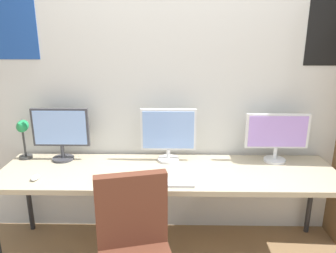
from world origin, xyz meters
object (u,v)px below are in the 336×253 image
desk (168,176)px  computer_mouse (35,177)px  monitor_left (61,131)px  keyboard_main (167,183)px  desk_lamp (21,131)px  monitor_right (277,135)px  monitor_center (168,133)px

desk → computer_mouse: computer_mouse is taller
monitor_left → computer_mouse: (-0.09, -0.39, -0.24)m
desk → monitor_left: (-0.90, 0.21, 0.30)m
monitor_left → keyboard_main: (0.90, -0.44, -0.24)m
desk_lamp → computer_mouse: 0.52m
monitor_left → monitor_right: (1.80, 0.00, -0.02)m
desk_lamp → monitor_center: bearing=-0.2°
monitor_center → computer_mouse: (-0.99, -0.39, -0.23)m
desk → desk_lamp: bearing=170.0°
monitor_left → monitor_right: bearing=0.0°
monitor_right → desk_lamp: monitor_right is taller
desk_lamp → desk: bearing=-10.0°
desk_lamp → keyboard_main: 1.34m
keyboard_main → computer_mouse: bearing=176.7°
keyboard_main → monitor_right: bearing=26.2°
monitor_left → desk_lamp: 0.34m
monitor_right → desk_lamp: size_ratio=1.36×
monitor_left → keyboard_main: monitor_left is taller
desk → desk_lamp: size_ratio=7.00×
keyboard_main → computer_mouse: 0.99m
keyboard_main → desk_lamp: bearing=160.1°
keyboard_main → computer_mouse: (-0.99, 0.06, 0.01)m
monitor_center → keyboard_main: 0.50m
monitor_left → desk_lamp: bearing=179.1°
monitor_right → keyboard_main: monitor_right is taller
desk → monitor_center: (0.00, 0.21, 0.29)m
monitor_center → monitor_right: (0.90, -0.00, -0.01)m
monitor_center → monitor_right: bearing=-0.0°
monitor_center → desk_lamp: monitor_center is taller
desk_lamp → keyboard_main: size_ratio=0.98×
desk → keyboard_main: size_ratio=6.86×
monitor_left → keyboard_main: bearing=-26.2°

